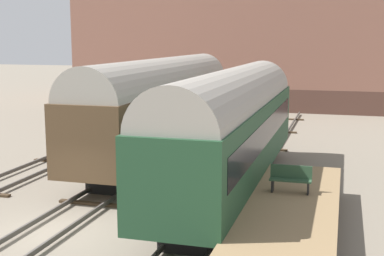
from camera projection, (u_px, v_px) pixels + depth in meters
name	position (u px, v px, depth m)	size (l,w,h in m)	color
ground_plane	(49.00, 232.00, 17.58)	(200.00, 200.00, 0.00)	slate
track_middle	(49.00, 227.00, 17.55)	(2.60, 60.00, 0.26)	#4C4742
track_right	(192.00, 243.00, 16.22)	(2.60, 60.00, 0.26)	#4C4742
train_car_green	(232.00, 124.00, 21.30)	(2.88, 16.20, 5.12)	black
train_car_brown	(161.00, 102.00, 27.74)	(3.00, 17.59, 5.30)	black
station_platform	(282.00, 233.00, 14.52)	(2.93, 15.52, 1.14)	#8C704C
bench	(291.00, 178.00, 18.05)	(1.40, 0.40, 0.91)	#2D4C33
warehouse_building	(246.00, 0.00, 51.48)	(30.75, 13.04, 20.00)	#4F342A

